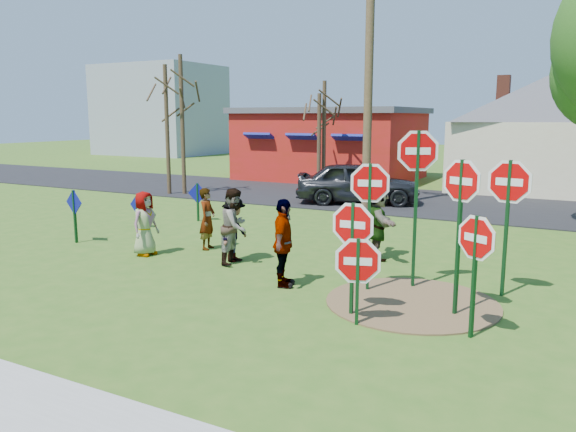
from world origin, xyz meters
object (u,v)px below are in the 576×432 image
Objects in this scene: stop_sign_b at (417,168)px; stop_sign_c at (461,201)px; utility_pole at (369,64)px; stop_sign_a at (353,234)px; suv at (358,183)px; stop_sign_d at (509,194)px; person_b at (207,219)px; person_a at (145,223)px.

stop_sign_b is 1.73m from stop_sign_c.
stop_sign_a is at bearing -70.92° from utility_pole.
suv is at bearing 91.81° from stop_sign_b.
person_b is at bearing -174.79° from stop_sign_d.
person_b is at bearing -37.67° from person_a.
suv is (-6.69, 9.56, -1.14)m from stop_sign_d.
person_a reaches higher than person_b.
person_a is 1.00× the size of person_b.
stop_sign_d reaches higher than suv.
stop_sign_d is at bearing 45.57° from stop_sign_a.
utility_pole is (-3.77, 10.90, 3.83)m from stop_sign_a.
person_a is (-6.17, 1.61, -0.64)m from stop_sign_a.
utility_pole is (-4.27, 8.79, 2.85)m from stop_sign_b.
stop_sign_c is 1.03× the size of stop_sign_d.
stop_sign_c is 1.78× the size of person_b.
stop_sign_b reaches higher than stop_sign_a.
person_b is (-7.36, 0.48, -1.20)m from stop_sign_d.
suv is at bearing -8.89° from person_a.
person_a is at bearing -165.68° from stop_sign_d.
person_b is (0.99, 1.27, -0.00)m from person_a.
stop_sign_a is 2.38m from stop_sign_b.
person_b is at bearing 155.45° from suv.
stop_sign_d is (1.69, 0.29, -0.43)m from stop_sign_b.
stop_sign_a is at bearing -132.62° from person_b.
utility_pole is at bearing 90.80° from stop_sign_b.
stop_sign_c is at bearing 25.62° from stop_sign_a.
stop_sign_b is 0.69× the size of suv.
stop_sign_d is (2.18, 2.40, 0.55)m from stop_sign_a.
stop_sign_a is 0.21× the size of utility_pole.
person_b is 0.16× the size of utility_pole.
stop_sign_c is 1.66m from stop_sign_d.
stop_sign_a is 1.90m from stop_sign_c.
stop_sign_a is at bearing -179.66° from suv.
stop_sign_b is 1.16× the size of stop_sign_c.
stop_sign_a is 0.74× the size of stop_sign_c.
stop_sign_a is at bearing -123.39° from stop_sign_d.
person_a is at bearing 159.16° from stop_sign_b.
stop_sign_b is at bearing -111.25° from person_b.
stop_sign_b reaches higher than person_b.
stop_sign_b reaches higher than suv.
utility_pole reaches higher than person_b.
stop_sign_d is 0.58× the size of suv.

